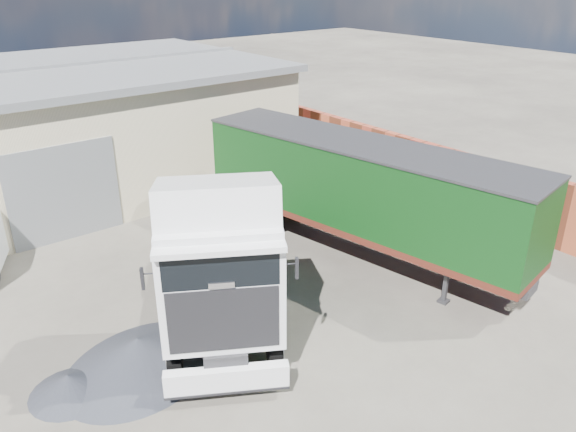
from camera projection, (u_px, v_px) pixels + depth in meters
ground at (275, 346)px, 15.09m from camera, size 120.00×120.00×0.00m
brick_boundary_wall at (397, 161)px, 25.39m from camera, size 0.35×26.00×2.50m
tractor_unit at (221, 271)px, 14.55m from camera, size 6.19×7.79×5.05m
box_trailer at (358, 187)px, 19.07m from camera, size 4.61×12.43×4.05m
gravel_heap at (136, 355)px, 14.10m from camera, size 5.75×5.37×0.88m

